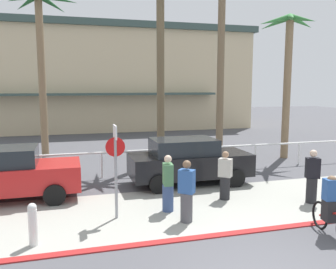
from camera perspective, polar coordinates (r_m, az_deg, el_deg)
name	(u,v)px	position (r m, az deg, el deg)	size (l,w,h in m)	color
ground_plane	(149,166)	(16.07, -3.03, -5.09)	(80.00, 80.00, 0.00)	#4C4C51
sidewalk_strip	(192,208)	(10.69, 3.95, -11.72)	(44.00, 4.00, 0.02)	#9E9E93
curb_paint	(220,235)	(8.97, 8.40, -15.71)	(44.00, 0.24, 0.03)	maroon
building_backdrop	(96,78)	(31.84, -11.51, 8.88)	(25.99, 10.32, 8.51)	beige
rail_fence	(157,154)	(14.47, -1.75, -3.14)	(27.00, 0.08, 1.04)	white
stop_sign_bike_lane	(116,158)	(9.53, -8.46, -3.79)	(0.52, 0.56, 2.56)	gray
bollard_1	(33,224)	(8.70, -20.95, -13.34)	(0.20, 0.20, 1.00)	white
palm_tree_2	(41,34)	(19.15, -19.82, 15.04)	(3.34, 3.30, 8.12)	#846B4C
palm_tree_3	(160,23)	(16.79, -1.24, 17.47)	(3.66, 3.12, 8.51)	brown
palm_tree_4	(223,15)	(18.57, 8.87, 18.56)	(3.00, 3.10, 9.68)	#756047
palm_tree_5	(287,55)	(18.50, 18.71, 12.12)	(2.96, 3.21, 7.03)	#846B4C
car_red_1	(6,174)	(12.20, -24.70, -5.76)	(4.40, 2.02, 1.69)	red
car_black_2	(188,161)	(13.01, 3.31, -4.24)	(4.40, 2.02, 1.69)	black
cyclist_red_0	(331,208)	(9.47, 24.82, -10.68)	(0.40, 1.80, 1.50)	black
pedestrian_0	(312,179)	(11.74, 22.21, -6.63)	(0.47, 0.42, 1.67)	#232326
pedestrian_1	(225,178)	(11.37, 9.19, -6.90)	(0.47, 0.46, 1.56)	#232326
pedestrian_2	(187,194)	(9.41, 3.02, -9.56)	(0.47, 0.46, 1.68)	#4C4C51
pedestrian_3	(168,186)	(10.17, -0.01, -8.28)	(0.35, 0.43, 1.65)	#384C7A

